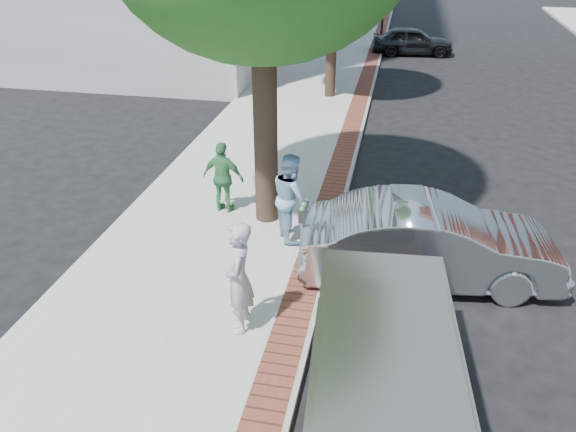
% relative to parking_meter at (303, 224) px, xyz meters
% --- Properties ---
extents(ground, '(120.00, 120.00, 0.00)m').
position_rel_parking_meter_xyz_m(ground, '(-0.59, 0.09, -1.21)').
color(ground, black).
rests_on(ground, ground).
extents(sidewalk, '(5.00, 60.00, 0.15)m').
position_rel_parking_meter_xyz_m(sidewalk, '(-2.09, 8.09, -1.13)').
color(sidewalk, '#9E9991').
rests_on(sidewalk, ground).
extents(brick_strip, '(0.60, 60.00, 0.01)m').
position_rel_parking_meter_xyz_m(brick_strip, '(0.11, 8.09, -1.05)').
color(brick_strip, brown).
rests_on(brick_strip, sidewalk).
extents(curb, '(0.10, 60.00, 0.15)m').
position_rel_parking_meter_xyz_m(curb, '(0.46, 8.09, -1.13)').
color(curb, gray).
rests_on(curb, ground).
extents(office_base, '(18.20, 22.20, 4.00)m').
position_rel_parking_meter_xyz_m(office_base, '(-13.59, 22.09, 0.79)').
color(office_base, gray).
rests_on(office_base, ground).
extents(signal_near, '(0.70, 0.15, 3.80)m').
position_rel_parking_meter_xyz_m(signal_near, '(0.31, 22.09, 1.05)').
color(signal_near, black).
rests_on(signal_near, ground).
extents(parking_meter, '(0.12, 0.32, 1.47)m').
position_rel_parking_meter_xyz_m(parking_meter, '(0.00, 0.00, 0.00)').
color(parking_meter, gray).
rests_on(parking_meter, sidewalk).
extents(person_gray, '(0.62, 0.82, 2.01)m').
position_rel_parking_meter_xyz_m(person_gray, '(-0.72, -1.92, -0.05)').
color(person_gray, '#A2A1A6').
rests_on(person_gray, sidewalk).
extents(person_officer, '(1.07, 1.17, 1.93)m').
position_rel_parking_meter_xyz_m(person_officer, '(-0.47, 1.26, -0.09)').
color(person_officer, '#7DA2C1').
rests_on(person_officer, sidewalk).
extents(person_green, '(1.06, 0.55, 1.72)m').
position_rel_parking_meter_xyz_m(person_green, '(-2.25, 2.14, -0.19)').
color(person_green, '#3F8A4C').
rests_on(person_green, sidewalk).
extents(sedan_silver, '(5.16, 2.37, 1.64)m').
position_rel_parking_meter_xyz_m(sedan_silver, '(2.40, 0.43, -0.38)').
color(sedan_silver, '#A4A8AB').
rests_on(sedan_silver, ground).
extents(bg_car, '(4.19, 2.06, 1.37)m').
position_rel_parking_meter_xyz_m(bg_car, '(1.96, 20.61, -0.52)').
color(bg_car, black).
rests_on(bg_car, ground).
extents(van, '(2.22, 4.98, 1.79)m').
position_rel_parking_meter_xyz_m(van, '(1.73, -3.62, -0.22)').
color(van, gray).
rests_on(van, ground).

